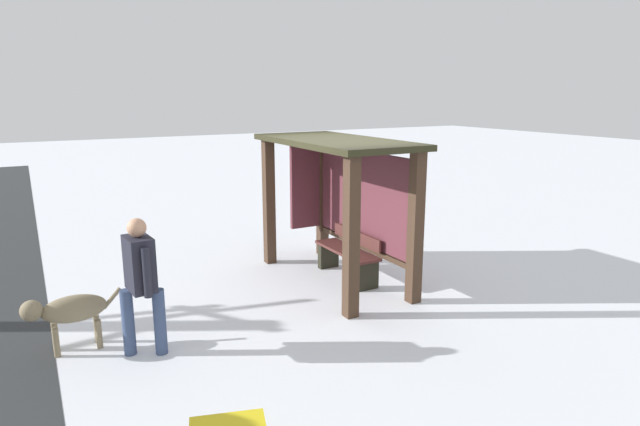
% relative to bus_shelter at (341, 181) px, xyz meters
% --- Properties ---
extents(ground_plane, '(60.00, 60.00, 0.00)m').
position_rel_bus_shelter_xyz_m(ground_plane, '(0.09, -0.18, -1.59)').
color(ground_plane, white).
extents(bus_shelter, '(3.05, 1.42, 2.28)m').
position_rel_bus_shelter_xyz_m(bus_shelter, '(0.00, 0.00, 0.00)').
color(bus_shelter, '#3F2B1E').
rests_on(bus_shelter, ground).
extents(bench_left_inside, '(1.41, 0.41, 0.77)m').
position_rel_bus_shelter_xyz_m(bench_left_inside, '(0.09, 0.09, -1.22)').
color(bench_left_inside, '#4E2623').
rests_on(bench_left_inside, ground).
extents(person_walking, '(0.62, 0.48, 1.62)m').
position_rel_bus_shelter_xyz_m(person_walking, '(1.20, -3.36, -0.65)').
color(person_walking, '#22222F').
rests_on(person_walking, ground).
extents(dog, '(0.29, 1.10, 0.70)m').
position_rel_bus_shelter_xyz_m(dog, '(0.69, -4.11, -1.10)').
color(dog, '#867759').
rests_on(dog, ground).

